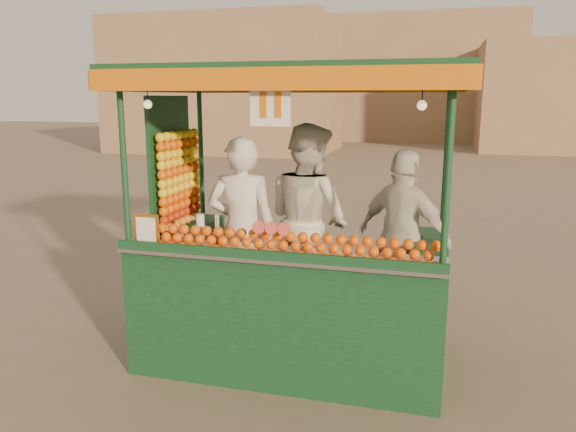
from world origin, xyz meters
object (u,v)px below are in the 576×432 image
(vendor_left, at_px, (242,230))
(juice_cart, at_px, (286,269))
(vendor_middle, at_px, (308,220))
(vendor_right, at_px, (403,237))

(vendor_left, bearing_deg, juice_cart, 158.18)
(vendor_left, bearing_deg, vendor_middle, -158.32)
(vendor_left, xyz_separation_m, vendor_right, (1.52, 0.35, -0.06))
(vendor_left, height_order, vendor_middle, vendor_middle)
(vendor_left, relative_size, vendor_middle, 0.94)
(vendor_left, relative_size, vendor_right, 1.07)
(juice_cart, distance_m, vendor_right, 1.17)
(vendor_right, bearing_deg, vendor_left, 40.93)
(vendor_right, bearing_deg, juice_cart, 50.45)
(juice_cart, relative_size, vendor_middle, 1.57)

